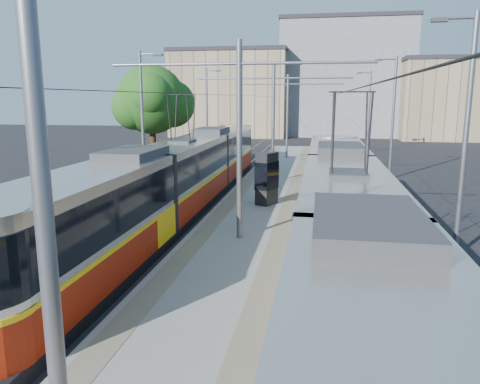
# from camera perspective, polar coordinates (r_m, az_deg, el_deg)

# --- Properties ---
(ground) EXTENTS (160.00, 160.00, 0.00)m
(ground) POSITION_cam_1_polar(r_m,az_deg,el_deg) (10.28, -8.18, -20.04)
(ground) COLOR black
(ground) RESTS_ON ground
(platform) EXTENTS (4.00, 50.00, 0.30)m
(platform) POSITION_cam_1_polar(r_m,az_deg,el_deg) (26.00, 3.29, -0.16)
(platform) COLOR gray
(platform) RESTS_ON ground
(tactile_strip_left) EXTENTS (0.70, 50.00, 0.01)m
(tactile_strip_left) POSITION_cam_1_polar(r_m,az_deg,el_deg) (26.16, 0.14, 0.28)
(tactile_strip_left) COLOR gray
(tactile_strip_left) RESTS_ON platform
(tactile_strip_right) EXTENTS (0.70, 50.00, 0.01)m
(tactile_strip_right) POSITION_cam_1_polar(r_m,az_deg,el_deg) (25.85, 6.49, 0.06)
(tactile_strip_right) COLOR gray
(tactile_strip_right) RESTS_ON platform
(rails) EXTENTS (8.71, 70.00, 0.03)m
(rails) POSITION_cam_1_polar(r_m,az_deg,el_deg) (26.02, 3.29, -0.46)
(rails) COLOR gray
(rails) RESTS_ON ground
(tram_left) EXTENTS (2.43, 30.02, 5.50)m
(tram_left) POSITION_cam_1_polar(r_m,az_deg,el_deg) (22.58, -6.94, 2.03)
(tram_left) COLOR black
(tram_left) RESTS_ON ground
(tram_right) EXTENTS (2.43, 27.64, 5.50)m
(tram_right) POSITION_cam_1_polar(r_m,az_deg,el_deg) (13.24, 12.79, -4.15)
(tram_right) COLOR black
(tram_right) RESTS_ON ground
(catenary) EXTENTS (9.20, 70.00, 7.00)m
(catenary) POSITION_cam_1_polar(r_m,az_deg,el_deg) (22.66, 2.60, 9.30)
(catenary) COLOR slate
(catenary) RESTS_ON platform
(street_lamps) EXTENTS (15.18, 38.22, 8.00)m
(street_lamps) POSITION_cam_1_polar(r_m,az_deg,el_deg) (29.48, 4.27, 9.09)
(street_lamps) COLOR slate
(street_lamps) RESTS_ON ground
(shelter) EXTENTS (1.10, 1.32, 2.50)m
(shelter) POSITION_cam_1_polar(r_m,az_deg,el_deg) (22.47, 3.28, 1.80)
(shelter) COLOR black
(shelter) RESTS_ON platform
(tree) EXTENTS (5.24, 4.85, 7.61)m
(tree) POSITION_cam_1_polar(r_m,az_deg,el_deg) (33.80, -10.11, 10.87)
(tree) COLOR #382314
(tree) RESTS_ON ground
(building_left) EXTENTS (16.32, 12.24, 12.03)m
(building_left) POSITION_cam_1_polar(r_m,az_deg,el_deg) (69.51, -0.94, 11.92)
(building_left) COLOR #9C8A69
(building_left) RESTS_ON ground
(building_centre) EXTENTS (18.36, 14.28, 16.23)m
(building_centre) POSITION_cam_1_polar(r_m,az_deg,el_deg) (72.44, 12.56, 13.30)
(building_centre) COLOR gray
(building_centre) RESTS_ON ground
(building_right) EXTENTS (14.28, 10.20, 10.47)m
(building_right) POSITION_cam_1_polar(r_m,az_deg,el_deg) (68.51, 24.66, 10.27)
(building_right) COLOR #9C8A69
(building_right) RESTS_ON ground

